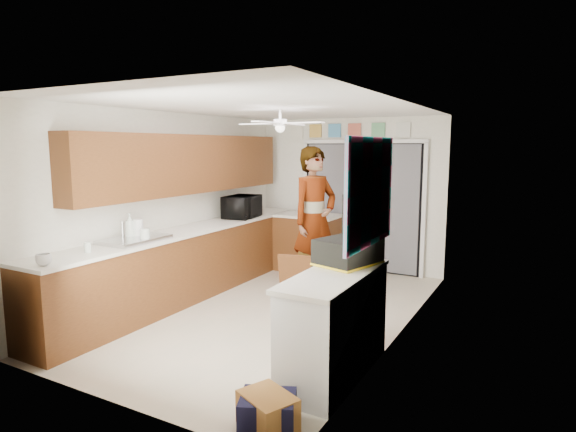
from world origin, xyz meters
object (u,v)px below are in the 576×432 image
at_px(cardboard_box, 268,411).
at_px(dog, 315,269).
at_px(microwave, 242,207).
at_px(navy_crate, 268,412).
at_px(paper_towel_roll, 138,229).
at_px(suitcase, 348,251).
at_px(cup, 44,260).
at_px(man, 315,220).
at_px(soap_bottle, 130,226).

height_order(cardboard_box, dog, dog).
distance_m(microwave, navy_crate, 4.30).
xyz_separation_m(microwave, navy_crate, (2.48, -3.37, -0.99)).
bearing_deg(cardboard_box, paper_towel_roll, 153.03).
height_order(microwave, dog, microwave).
xyz_separation_m(cardboard_box, dog, (-1.32, 3.57, 0.09)).
relative_size(paper_towel_roll, suitcase, 0.42).
height_order(paper_towel_roll, cardboard_box, paper_towel_roll).
bearing_deg(microwave, paper_towel_roll, 168.78).
bearing_deg(suitcase, microwave, 158.40).
relative_size(cup, man, 0.07).
bearing_deg(microwave, navy_crate, -151.68).
height_order(soap_bottle, cardboard_box, soap_bottle).
distance_m(navy_crate, man, 3.54).
bearing_deg(soap_bottle, navy_crate, -25.24).
bearing_deg(cup, cardboard_box, 1.19).
xyz_separation_m(cardboard_box, man, (-1.16, 3.22, 0.90)).
xyz_separation_m(microwave, soap_bottle, (-0.17, -2.11, -0.01)).
distance_m(suitcase, dog, 2.74).
height_order(soap_bottle, navy_crate, soap_bottle).
bearing_deg(dog, soap_bottle, -109.33).
xyz_separation_m(microwave, dog, (1.16, 0.21, -0.90)).
bearing_deg(microwave, suitcase, -136.14).
bearing_deg(soap_bottle, dog, 60.06).
bearing_deg(navy_crate, suitcase, 87.07).
bearing_deg(man, navy_crate, -136.77).
distance_m(cardboard_box, man, 3.54).
xyz_separation_m(microwave, cardboard_box, (2.48, -3.37, -0.99)).
relative_size(suitcase, dog, 1.05).
bearing_deg(soap_bottle, cardboard_box, -25.24).
relative_size(soap_bottle, paper_towel_roll, 1.34).
distance_m(microwave, man, 1.33).
distance_m(cup, man, 3.50).
bearing_deg(dog, man, -55.42).
distance_m(cup, paper_towel_roll, 1.39).
relative_size(cup, navy_crate, 0.35).
bearing_deg(cardboard_box, dog, 110.29).
bearing_deg(cardboard_box, man, 109.88).
xyz_separation_m(cup, navy_crate, (2.40, 0.05, -0.87)).
relative_size(paper_towel_roll, cardboard_box, 0.59).
xyz_separation_m(cup, dog, (1.08, 3.62, -0.78)).
distance_m(suitcase, man, 2.23).
relative_size(microwave, paper_towel_roll, 2.58).
height_order(suitcase, navy_crate, suitcase).
distance_m(cardboard_box, navy_crate, 0.01).
bearing_deg(paper_towel_roll, soap_bottle, -132.35).
xyz_separation_m(microwave, man, (1.32, -0.15, -0.09)).
relative_size(soap_bottle, dog, 0.59).
height_order(suitcase, cardboard_box, suitcase).
height_order(cardboard_box, man, man).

